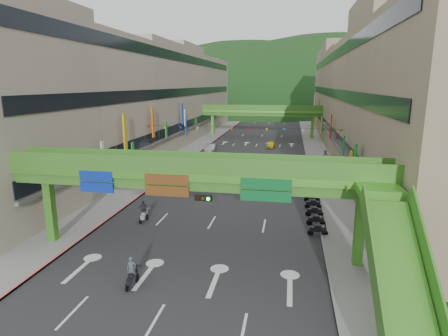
% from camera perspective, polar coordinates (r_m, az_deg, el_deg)
% --- Properties ---
extents(ground, '(320.00, 320.00, 0.00)m').
position_cam_1_polar(ground, '(22.23, -8.65, -19.24)').
color(ground, black).
rests_on(ground, ground).
extents(road_slab, '(18.00, 140.00, 0.02)m').
position_cam_1_polar(road_slab, '(69.08, 4.67, 2.95)').
color(road_slab, '#28282B').
rests_on(road_slab, ground).
extents(sidewalk_left, '(4.00, 140.00, 0.15)m').
position_cam_1_polar(sidewalk_left, '(70.93, -4.22, 3.26)').
color(sidewalk_left, gray).
rests_on(sidewalk_left, ground).
extents(sidewalk_right, '(4.00, 140.00, 0.15)m').
position_cam_1_polar(sidewalk_right, '(68.93, 13.82, 2.65)').
color(sidewalk_right, gray).
rests_on(sidewalk_right, ground).
extents(curb_left, '(0.20, 140.00, 0.18)m').
position_cam_1_polar(curb_left, '(70.49, -2.72, 3.24)').
color(curb_left, '#CC5959').
rests_on(curb_left, ground).
extents(curb_right, '(0.20, 140.00, 0.18)m').
position_cam_1_polar(curb_right, '(68.82, 12.24, 2.73)').
color(curb_right, gray).
rests_on(curb_right, ground).
extents(building_row_left, '(12.80, 95.00, 19.00)m').
position_cam_1_polar(building_row_left, '(72.38, -10.55, 10.75)').
color(building_row_left, '#9E937F').
rests_on(building_row_left, ground).
extents(building_row_right, '(12.80, 95.00, 19.00)m').
position_cam_1_polar(building_row_right, '(68.97, 20.92, 10.05)').
color(building_row_right, gray).
rests_on(building_row_right, ground).
extents(overpass_near, '(28.00, 12.27, 7.10)m').
position_cam_1_polar(overpass_near, '(24.67, -3.01, -2.59)').
color(overpass_near, '#4C9E2D').
rests_on(overpass_near, ground).
extents(overpass_far, '(28.00, 2.20, 7.10)m').
position_cam_1_polar(overpass_far, '(83.26, 5.74, 8.33)').
color(overpass_far, '#4C9E2D').
rests_on(overpass_far, ground).
extents(hill_left, '(168.00, 140.00, 112.00)m').
position_cam_1_polar(hill_left, '(179.44, 3.28, 8.98)').
color(hill_left, '#1C4419').
rests_on(hill_left, ground).
extents(hill_right, '(208.00, 176.00, 128.00)m').
position_cam_1_polar(hill_right, '(199.00, 15.65, 8.91)').
color(hill_right, '#1C4419').
rests_on(hill_right, ground).
extents(bunting_string, '(26.00, 0.36, 0.47)m').
position_cam_1_polar(bunting_string, '(48.54, 2.50, 5.92)').
color(bunting_string, black).
rests_on(bunting_string, ground).
extents(scooter_rider_near, '(0.67, 1.60, 1.88)m').
position_cam_1_polar(scooter_rider_near, '(23.43, -13.88, -15.28)').
color(scooter_rider_near, black).
rests_on(scooter_rider_near, ground).
extents(scooter_rider_mid, '(0.87, 1.60, 2.07)m').
position_cam_1_polar(scooter_rider_mid, '(40.14, 5.90, -2.71)').
color(scooter_rider_mid, black).
rests_on(scooter_rider_mid, ground).
extents(scooter_rider_left, '(0.97, 1.59, 1.91)m').
position_cam_1_polar(scooter_rider_left, '(33.25, -12.17, -6.46)').
color(scooter_rider_left, gray).
rests_on(scooter_rider_left, ground).
extents(scooter_rider_far, '(0.81, 1.60, 1.88)m').
position_cam_1_polar(scooter_rider_far, '(57.40, -1.78, 1.91)').
color(scooter_rider_far, '#800705').
rests_on(scooter_rider_far, ground).
extents(parked_scooter_row, '(1.60, 11.55, 1.08)m').
position_cam_1_polar(parked_scooter_row, '(35.81, 13.55, -5.85)').
color(parked_scooter_row, black).
rests_on(parked_scooter_row, ground).
extents(car_silver, '(1.84, 4.74, 1.54)m').
position_cam_1_polar(car_silver, '(64.37, -2.04, 2.95)').
color(car_silver, gray).
rests_on(car_silver, ground).
extents(car_yellow, '(1.86, 3.77, 1.24)m').
position_cam_1_polar(car_yellow, '(70.32, 7.20, 3.56)').
color(car_yellow, yellow).
rests_on(car_yellow, ground).
extents(pedestrian_red, '(1.12, 1.06, 1.84)m').
position_cam_1_polar(pedestrian_red, '(49.44, 13.83, -0.25)').
color(pedestrian_red, '#A12903').
rests_on(pedestrian_red, ground).
extents(pedestrian_dark, '(0.99, 0.82, 1.58)m').
position_cam_1_polar(pedestrian_dark, '(41.62, 17.80, -3.11)').
color(pedestrian_dark, black).
rests_on(pedestrian_dark, ground).
extents(pedestrian_blue, '(0.90, 0.68, 1.72)m').
position_cam_1_polar(pedestrian_blue, '(59.03, 15.15, 1.70)').
color(pedestrian_blue, '#3A5163').
rests_on(pedestrian_blue, ground).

